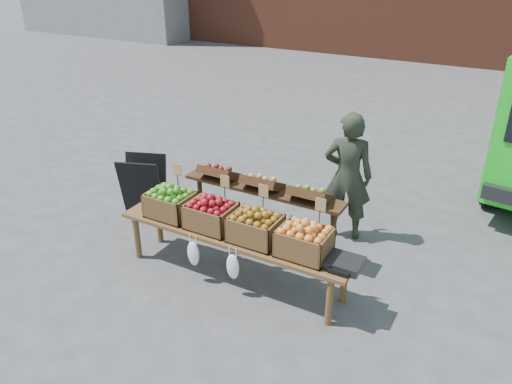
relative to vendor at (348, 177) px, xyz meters
The scene contains 10 objects.
ground 1.96m from the vendor, 113.36° to the right, with size 80.00×80.00×0.00m, color #4A4A4D.
vendor is the anchor object (origin of this frame).
chalkboard_sign 2.71m from the vendor, 162.20° to the right, with size 0.56×0.31×0.86m, color black, non-canonical shape.
back_table 1.12m from the vendor, 135.12° to the right, with size 2.10×0.44×1.04m, color #392112, non-canonical shape.
display_bench 1.73m from the vendor, 116.11° to the right, with size 2.70×0.56×0.57m, color brown, non-canonical shape.
crate_golden_apples 2.15m from the vendor, 136.32° to the right, with size 0.50×0.40×0.28m, color #33891A, non-canonical shape.
crate_russet_pears 1.79m from the vendor, 124.05° to the right, with size 0.50×0.40×0.28m, color #720007, non-canonical shape.
crate_red_apples 1.55m from the vendor, 106.93° to the right, with size 0.50×0.40×0.28m, color olive, non-canonical shape.
crate_green_apples 1.49m from the vendor, 86.16° to the right, with size 0.50×0.40×0.28m, color gold, non-canonical shape.
weighing_scale 1.58m from the vendor, 70.49° to the right, with size 0.34×0.30×0.08m, color black.
Camera 1 is at (2.44, -3.72, 3.30)m, focal length 35.00 mm.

